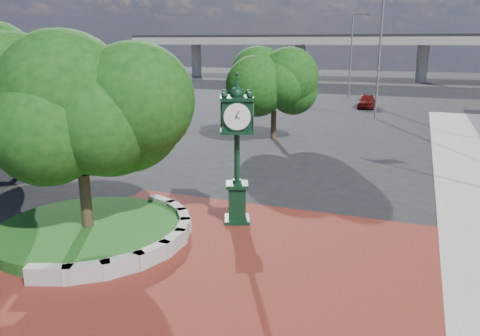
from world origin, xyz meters
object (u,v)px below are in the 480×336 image
street_lamp_far (353,50)px  street_lamp_near (383,49)px  parked_car (366,101)px  post_clock (237,144)px

street_lamp_far → street_lamp_near: bearing=-73.5°
parked_car → street_lamp_far: size_ratio=0.43×
street_lamp_far → post_clock: bearing=-87.7°
parked_car → street_lamp_far: street_lamp_far is taller
street_lamp_near → street_lamp_far: (-4.33, 14.63, -0.31)m
post_clock → parked_car: (0.97, 33.07, -2.22)m
post_clock → parked_car: 33.16m
parked_car → street_lamp_far: 9.54m
street_lamp_near → street_lamp_far: street_lamp_near is taller
street_lamp_far → parked_car: bearing=-71.3°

